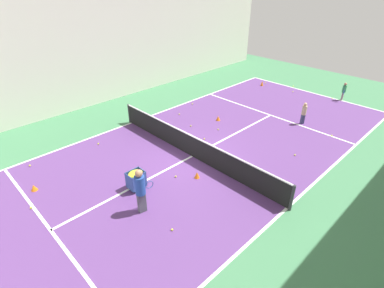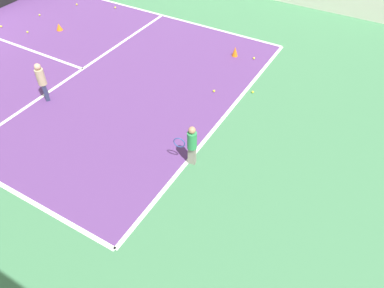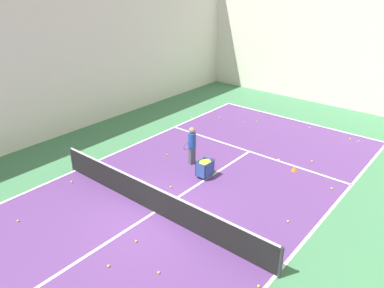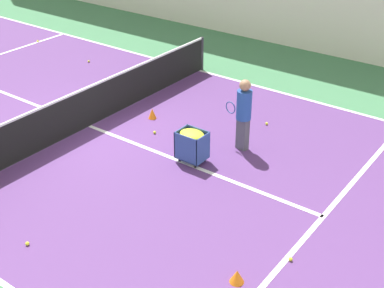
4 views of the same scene
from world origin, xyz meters
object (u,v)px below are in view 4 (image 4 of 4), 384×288
Objects in this scene: coach_at_net at (244,110)px; training_cone_0 at (152,114)px; tennis_net at (88,107)px; ball_cart at (192,140)px.

training_cone_0 is at bearing 11.21° from coach_at_net.
tennis_net reaches higher than ball_cart.
tennis_net reaches higher than training_cone_0.
training_cone_0 is (0.04, -2.60, -0.82)m from coach_at_net.
coach_at_net is at bearing 90.87° from training_cone_0.
tennis_net is 35.81× the size of training_cone_0.
training_cone_0 is at bearing 142.69° from tennis_net.
tennis_net is at bearing -87.08° from ball_cart.
coach_at_net is at bearing 109.85° from tennis_net.
tennis_net is at bearing -37.31° from training_cone_0.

